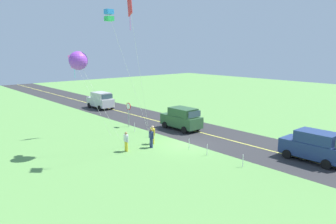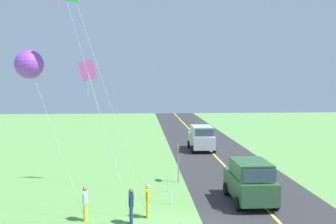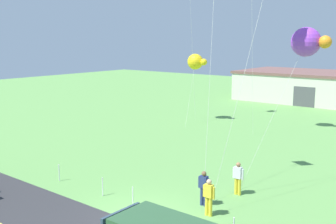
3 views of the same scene
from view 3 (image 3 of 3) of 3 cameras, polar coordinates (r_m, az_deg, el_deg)
ground_plane at (r=17.84m, az=-3.69°, el=-14.50°), size 120.00×120.00×0.10m
person_adult_near at (r=20.19m, az=9.61°, el=-8.85°), size 0.58×0.22×1.60m
person_adult_companion at (r=17.75m, az=5.64°, el=-11.45°), size 0.58×0.22×1.60m
person_child_watcher at (r=18.74m, az=4.95°, el=-10.26°), size 0.58×0.22×1.60m
kite_red_low at (r=20.92m, az=18.61°, el=9.12°), size 3.06×3.54×7.91m
kite_orange_near at (r=37.10m, az=3.85°, el=6.92°), size 1.90×3.42×6.04m
warehouse_distant at (r=52.13m, az=20.17°, el=3.28°), size 18.36×10.20×3.50m
fence_post_0 at (r=22.59m, az=-14.75°, el=-8.09°), size 0.05×0.05×0.90m
fence_post_1 at (r=20.15m, az=-8.99°, el=-10.12°), size 0.05×0.05×0.90m
fence_post_2 at (r=18.84m, az=-4.87°, el=-11.50°), size 0.05×0.05×0.90m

